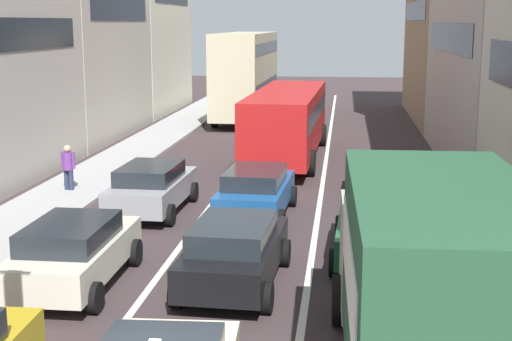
% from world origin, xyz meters
% --- Properties ---
extents(sidewalk_left, '(2.60, 64.00, 0.14)m').
position_xyz_m(sidewalk_left, '(-6.70, 20.00, 0.07)').
color(sidewalk_left, '#9E9E9E').
rests_on(sidewalk_left, ground).
extents(lane_stripe_left, '(0.16, 60.00, 0.01)m').
position_xyz_m(lane_stripe_left, '(-1.70, 20.00, 0.01)').
color(lane_stripe_left, silver).
rests_on(lane_stripe_left, ground).
extents(lane_stripe_right, '(0.16, 60.00, 0.01)m').
position_xyz_m(lane_stripe_right, '(1.70, 20.00, 0.01)').
color(lane_stripe_right, silver).
rests_on(lane_stripe_right, ground).
extents(building_row_left, '(7.20, 43.90, 13.97)m').
position_xyz_m(building_row_left, '(-12.00, 22.09, 6.26)').
color(building_row_left, '#936B5B').
rests_on(building_row_left, ground).
extents(removalist_box_truck, '(2.89, 7.77, 3.58)m').
position_xyz_m(removalist_box_truck, '(3.70, 2.45, 1.97)').
color(removalist_box_truck, '#B7B29E').
rests_on(removalist_box_truck, ground).
extents(sedan_centre_lane_second, '(2.21, 4.37, 1.49)m').
position_xyz_m(sedan_centre_lane_second, '(0.11, 7.17, 0.80)').
color(sedan_centre_lane_second, black).
rests_on(sedan_centre_lane_second, ground).
extents(wagon_left_lane_second, '(2.09, 4.31, 1.49)m').
position_xyz_m(wagon_left_lane_second, '(-3.34, 6.72, 0.80)').
color(wagon_left_lane_second, beige).
rests_on(wagon_left_lane_second, ground).
extents(hatchback_centre_lane_third, '(2.21, 4.37, 1.49)m').
position_xyz_m(hatchback_centre_lane_third, '(-0.12, 12.90, 0.80)').
color(hatchback_centre_lane_third, '#194C8C').
rests_on(hatchback_centre_lane_third, ground).
extents(sedan_left_lane_third, '(2.15, 4.34, 1.49)m').
position_xyz_m(sedan_left_lane_third, '(-3.30, 13.10, 0.80)').
color(sedan_left_lane_third, gray).
rests_on(sedan_left_lane_third, ground).
extents(sedan_right_lane_behind_truck, '(2.18, 4.36, 1.49)m').
position_xyz_m(sedan_right_lane_behind_truck, '(3.23, 9.43, 0.80)').
color(sedan_right_lane_behind_truck, '#19592D').
rests_on(sedan_right_lane_behind_truck, ground).
extents(wagon_right_lane_far, '(2.07, 4.31, 1.49)m').
position_xyz_m(wagon_right_lane_far, '(3.57, 15.26, 0.80)').
color(wagon_right_lane_far, '#759EB7').
rests_on(wagon_right_lane_far, ground).
extents(bus_mid_queue_primary, '(3.05, 10.57, 2.90)m').
position_xyz_m(bus_mid_queue_primary, '(0.07, 22.22, 1.76)').
color(bus_mid_queue_primary, '#B21919').
rests_on(bus_mid_queue_primary, ground).
extents(bus_far_queue_secondary, '(2.93, 10.54, 5.06)m').
position_xyz_m(bus_far_queue_secondary, '(-3.31, 34.50, 2.83)').
color(bus_far_queue_secondary, '#BFB793').
rests_on(bus_far_queue_secondary, ground).
extents(pedestrian_near_kerb, '(0.53, 0.34, 1.66)m').
position_xyz_m(pedestrian_near_kerb, '(-6.71, 15.18, 0.95)').
color(pedestrian_near_kerb, '#262D47').
rests_on(pedestrian_near_kerb, ground).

